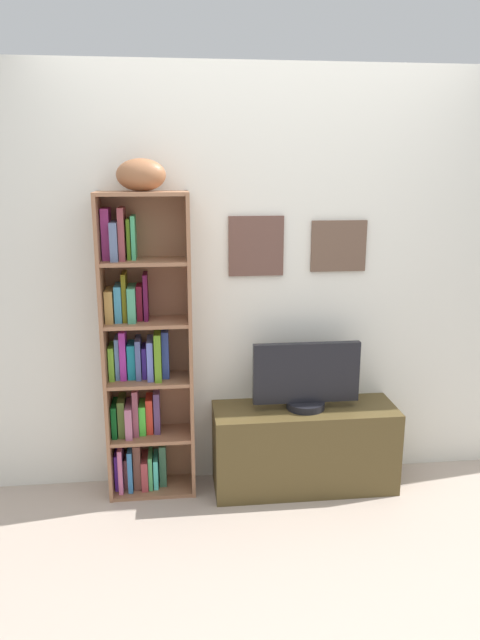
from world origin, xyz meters
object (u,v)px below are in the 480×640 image
football (141,175)px  television (306,377)px  tv_stand (304,447)px  bookshelf (141,360)px

football → television: 1.42m
tv_stand → television: (-0.00, 0.00, 0.43)m
tv_stand → bookshelf: bearing=174.5°
football → tv_stand: football is taller
tv_stand → football: bearing=176.2°
bookshelf → tv_stand: 1.08m
television → tv_stand: bearing=-90.0°
television → football: bearing=176.3°
football → bookshelf: bearing=145.2°
tv_stand → television: bearing=90.0°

